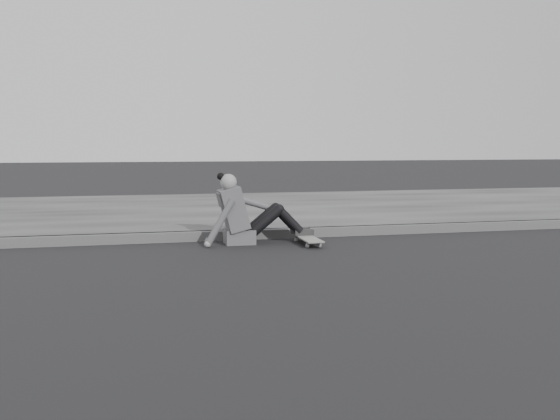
{
  "coord_description": "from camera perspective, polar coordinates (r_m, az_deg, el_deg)",
  "views": [
    {
      "loc": [
        -1.08,
        -5.26,
        1.21
      ],
      "look_at": [
        0.5,
        1.34,
        0.5
      ],
      "focal_mm": 40.0,
      "sensor_mm": 36.0,
      "label": 1
    }
  ],
  "objects": [
    {
      "name": "ground",
      "position": [
        5.5,
        -1.83,
        -6.74
      ],
      "size": [
        80.0,
        80.0,
        0.0
      ],
      "primitive_type": "plane",
      "color": "black",
      "rests_on": "ground"
    },
    {
      "name": "sidewalk",
      "position": [
        10.97,
        -7.74,
        -0.09
      ],
      "size": [
        24.0,
        6.0,
        0.12
      ],
      "primitive_type": "cube",
      "color": "#3B3B3B",
      "rests_on": "ground"
    },
    {
      "name": "skateboard",
      "position": [
        7.63,
        2.52,
        -2.62
      ],
      "size": [
        0.2,
        0.78,
        0.09
      ],
      "color": "#969691",
      "rests_on": "ground"
    },
    {
      "name": "seated_woman",
      "position": [
        7.66,
        -3.27,
        -0.4
      ],
      "size": [
        1.38,
        0.46,
        0.88
      ],
      "color": "#4B4B4D",
      "rests_on": "ground"
    },
    {
      "name": "curb",
      "position": [
        7.99,
        -5.56,
        -2.32
      ],
      "size": [
        24.0,
        0.16,
        0.12
      ],
      "primitive_type": "cube",
      "color": "#494949",
      "rests_on": "ground"
    }
  ]
}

